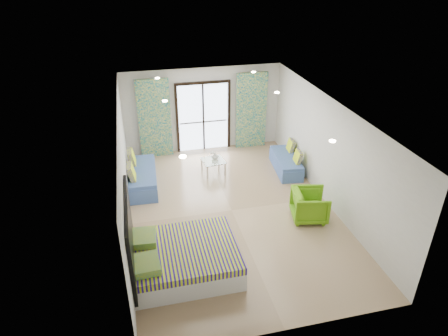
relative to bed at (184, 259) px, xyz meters
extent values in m
cube|color=black|center=(1.48, 5.59, 1.93)|extent=(1.76, 0.08, 0.08)
cube|color=black|center=(0.64, 5.59, 0.79)|extent=(0.08, 0.08, 2.20)
cube|color=black|center=(2.32, 5.59, 0.79)|extent=(0.08, 0.08, 2.20)
cube|color=black|center=(1.48, 5.59, 0.79)|extent=(0.05, 0.06, 2.20)
cube|color=#595451|center=(1.48, 5.61, 0.64)|extent=(1.52, 0.03, 0.04)
cube|color=silver|center=(-0.07, 5.45, 0.94)|extent=(1.00, 0.10, 2.50)
cube|color=silver|center=(3.03, 5.45, 0.94)|extent=(1.00, 0.10, 2.50)
cylinder|color=#FFE0B2|center=(0.08, -0.12, 2.36)|extent=(0.12, 0.12, 0.02)
cylinder|color=#FFE0B2|center=(2.88, -0.12, 2.36)|extent=(0.12, 0.12, 0.02)
cylinder|color=#FFE0B2|center=(0.08, 2.88, 2.36)|extent=(0.12, 0.12, 0.02)
cylinder|color=#FFE0B2|center=(2.88, 2.88, 2.36)|extent=(0.12, 0.12, 0.02)
cylinder|color=#FFE0B2|center=(0.08, 4.88, 2.36)|extent=(0.12, 0.12, 0.02)
cylinder|color=#FFE0B2|center=(2.88, 4.88, 2.36)|extent=(0.12, 0.12, 0.02)
cube|color=black|center=(-0.98, 0.00, 0.74)|extent=(0.06, 2.10, 1.50)
cube|color=silver|center=(-0.99, 1.25, 0.74)|extent=(0.02, 0.10, 0.10)
cube|color=silver|center=(0.03, 0.00, -0.09)|extent=(2.12, 1.70, 0.42)
cube|color=#2C1688|center=(0.03, 0.00, 0.20)|extent=(2.10, 1.73, 0.16)
cube|color=#17666A|center=(-0.73, -0.40, 0.35)|extent=(0.51, 0.61, 0.15)
cube|color=#17666A|center=(-0.73, 0.40, 0.35)|extent=(0.52, 0.62, 0.15)
cube|color=#425F9F|center=(-0.62, 3.60, -0.10)|extent=(0.81, 1.91, 0.42)
cube|color=#425F9F|center=(-0.62, 3.60, 0.16)|extent=(0.79, 1.87, 0.10)
cube|color=#2C1688|center=(-0.90, 3.17, 0.40)|extent=(0.23, 0.48, 0.43)
cube|color=#2C1688|center=(-0.86, 4.05, 0.40)|extent=(0.23, 0.48, 0.43)
cube|color=#425F9F|center=(3.58, 3.58, -0.13)|extent=(0.80, 1.69, 0.36)
cube|color=#425F9F|center=(3.58, 3.58, 0.10)|extent=(0.79, 1.65, 0.09)
cube|color=#2C1688|center=(3.76, 3.18, 0.31)|extent=(0.22, 0.42, 0.38)
cube|color=#2C1688|center=(3.84, 3.93, 0.31)|extent=(0.22, 0.42, 0.38)
cylinder|color=silver|center=(1.20, 3.60, -0.11)|extent=(0.06, 0.06, 0.40)
cylinder|color=silver|center=(1.74, 3.67, -0.11)|extent=(0.06, 0.06, 0.40)
cylinder|color=silver|center=(1.13, 4.14, -0.11)|extent=(0.06, 0.06, 0.40)
cylinder|color=silver|center=(1.67, 4.21, -0.11)|extent=(0.06, 0.06, 0.40)
cube|color=#8CA59E|center=(1.43, 3.91, 0.09)|extent=(0.69, 0.69, 0.02)
sphere|color=white|center=(1.48, 3.91, 0.32)|extent=(0.07, 0.07, 0.07)
sphere|color=white|center=(1.43, 3.96, 0.34)|extent=(0.07, 0.07, 0.07)
sphere|color=white|center=(1.39, 3.90, 0.36)|extent=(0.07, 0.07, 0.07)
sphere|color=white|center=(1.44, 3.86, 0.38)|extent=(0.07, 0.07, 0.07)
imported|color=white|center=(1.50, 3.98, 0.20)|extent=(0.25, 0.26, 0.20)
imported|color=#66AB16|center=(3.23, 1.12, 0.11)|extent=(0.90, 0.94, 0.83)
camera|label=1|loc=(-0.64, -6.24, 5.45)|focal=32.00mm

